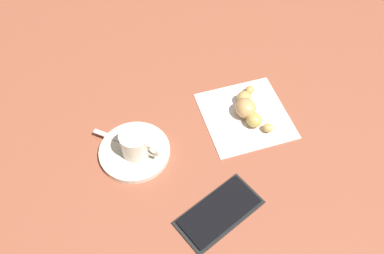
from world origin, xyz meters
TOP-DOWN VIEW (x-y plane):
  - ground_plane at (0.00, 0.00)m, footprint 1.80×1.80m
  - saucer at (0.11, -0.01)m, footprint 0.14×0.14m
  - espresso_cup at (0.11, -0.01)m, footprint 0.06×0.07m
  - teaspoon at (0.10, -0.02)m, footprint 0.10×0.12m
  - sugar_packet at (0.09, -0.03)m, footprint 0.05×0.07m
  - napkin at (-0.13, 0.01)m, footprint 0.20×0.20m
  - croissant at (-0.14, 0.01)m, footprint 0.08×0.13m
  - cell_phone at (0.03, 0.17)m, footprint 0.17×0.10m

SIDE VIEW (x-z plane):
  - ground_plane at x=0.00m, z-range 0.00..0.00m
  - napkin at x=-0.13m, z-range 0.00..0.00m
  - cell_phone at x=0.03m, z-range 0.00..0.01m
  - saucer at x=0.11m, z-range 0.00..0.01m
  - teaspoon at x=0.10m, z-range 0.01..0.02m
  - sugar_packet at x=0.09m, z-range 0.01..0.02m
  - croissant at x=-0.14m, z-range 0.00..0.04m
  - espresso_cup at x=0.11m, z-range 0.01..0.06m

